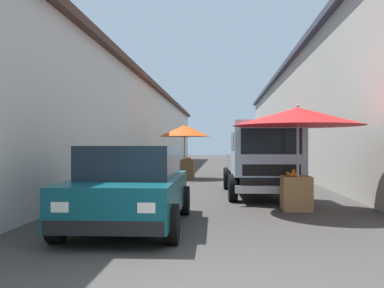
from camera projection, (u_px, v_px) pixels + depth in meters
The scene contains 10 objects.
ground at pixel (221, 181), 17.15m from camera, with size 90.00×90.00×0.00m, color #3D3A38.
building_left_whitewash at pixel (72, 126), 19.91m from camera, with size 49.80×7.50×4.68m.
building_right_concrete at pixel (377, 112), 18.90m from camera, with size 49.80×7.50×5.87m.
fruit_stall_near_right at pixel (185, 136), 18.19m from camera, with size 2.24×2.24×2.41m.
fruit_stall_mid_lane at pixel (298, 124), 9.20m from camera, with size 2.86×2.86×2.36m.
fruit_stall_far_right at pixel (250, 144), 20.79m from camera, with size 2.25×2.25×2.09m.
hatchback_car at pixel (132, 185), 7.55m from camera, with size 3.94×1.98×1.45m.
delivery_truck at pixel (263, 160), 11.47m from camera, with size 4.98×2.11×2.08m.
vendor_by_crates at pixel (270, 157), 16.46m from camera, with size 0.27×0.66×1.69m.
plastic_stool at pixel (296, 175), 15.94m from camera, with size 0.30×0.30×0.43m.
Camera 1 is at (-3.70, -0.06, 1.46)m, focal length 39.17 mm.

